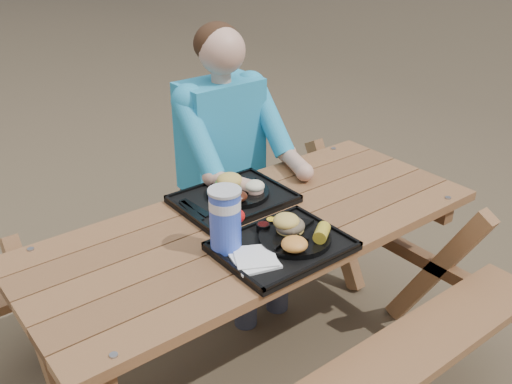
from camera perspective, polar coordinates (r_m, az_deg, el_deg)
ground at (r=2.65m, az=-0.00°, el=-17.21°), size 60.00×60.00×0.00m
picnic_table at (r=2.40m, az=-0.00°, el=-10.79°), size 1.80×1.49×0.75m
tray_near at (r=2.02m, az=2.62°, el=-5.53°), size 0.45×0.35×0.02m
tray_far at (r=2.33m, az=-2.27°, el=-0.80°), size 0.45×0.35×0.02m
plate_near at (r=2.04m, az=3.90°, el=-4.60°), size 0.26×0.26×0.02m
plate_far at (r=2.35m, az=-1.83°, el=-0.06°), size 0.26×0.26×0.02m
napkin_stack at (r=1.92m, az=-0.13°, el=-6.79°), size 0.18×0.18×0.02m
soda_cup at (r=1.95m, az=-3.09°, el=-2.90°), size 0.11×0.11×0.22m
condiment_bbq at (r=2.09m, az=0.73°, el=-3.57°), size 0.05×0.05×0.03m
condiment_mustard at (r=2.13m, az=1.54°, el=-3.02°), size 0.04×0.04×0.03m
sandwich at (r=2.04m, az=3.45°, el=-2.63°), size 0.10×0.10×0.11m
mac_cheese at (r=1.94m, az=3.87°, el=-5.22°), size 0.09×0.09×0.05m
corn_cob at (r=2.01m, az=6.60°, el=-4.06°), size 0.11×0.11×0.05m
cutlery_far at (r=2.26m, az=-6.09°, el=-1.59°), size 0.04×0.18×0.01m
burger at (r=2.34m, az=-2.67°, el=1.48°), size 0.11×0.11×0.10m
baked_beans at (r=2.26m, az=-1.89°, el=-0.44°), size 0.08×0.08×0.04m
potato_salad at (r=2.33m, az=-0.14°, el=0.60°), size 0.08×0.08×0.05m
diner at (r=2.78m, az=-3.21°, el=1.23°), size 0.48×0.84×1.28m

